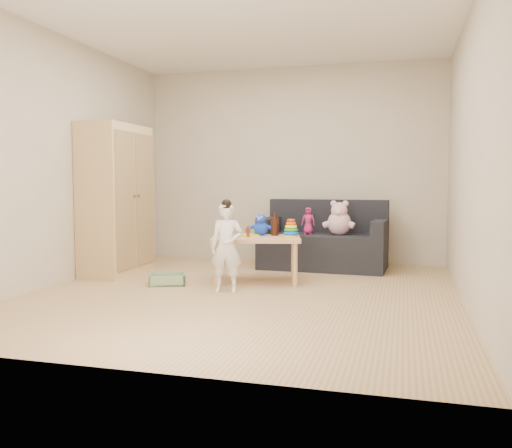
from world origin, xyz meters
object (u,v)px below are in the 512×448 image
(sofa, at_px, (323,251))
(toddler, at_px, (227,248))
(play_table, at_px, (256,260))
(wardrobe, at_px, (116,200))

(sofa, distance_m, toddler, 1.83)
(play_table, relative_size, toddler, 1.09)
(sofa, bearing_deg, wardrobe, -152.91)
(wardrobe, bearing_deg, sofa, 24.10)
(wardrobe, relative_size, sofa, 1.13)
(wardrobe, distance_m, play_table, 1.83)
(sofa, distance_m, play_table, 1.25)
(sofa, relative_size, play_table, 1.64)
(sofa, relative_size, toddler, 1.79)
(wardrobe, xyz_separation_m, sofa, (2.27, 1.01, -0.65))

